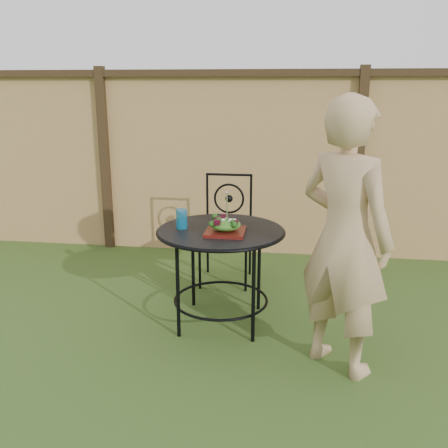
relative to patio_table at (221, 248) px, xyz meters
name	(u,v)px	position (x,y,z in m)	size (l,w,h in m)	color
ground	(183,356)	(-0.17, -0.52, -0.59)	(60.00, 60.00, 0.00)	#274215
fence	(228,163)	(-0.17, 1.68, 0.36)	(8.00, 0.12, 1.90)	#DFAA6E
patio_table	(221,248)	(0.00, 0.00, 0.00)	(0.92, 0.92, 0.72)	black
patio_chair	(227,226)	(-0.07, 0.86, -0.08)	(0.46, 0.46, 0.95)	black
diner	(345,238)	(0.82, -0.48, 0.25)	(0.61, 0.40, 1.68)	tan
salad_plate	(225,232)	(0.05, -0.10, 0.15)	(0.27, 0.27, 0.02)	#470A0E
salad	(225,225)	(0.05, -0.10, 0.20)	(0.21, 0.21, 0.08)	#235614
fork	(227,206)	(0.06, -0.10, 0.33)	(0.01, 0.01, 0.18)	silver
drinking_glass	(182,219)	(-0.28, -0.01, 0.21)	(0.08, 0.08, 0.14)	#0B5E85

